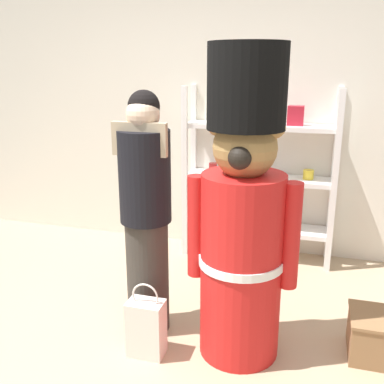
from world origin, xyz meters
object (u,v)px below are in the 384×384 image
(person_shopper, at_px, (146,213))
(display_crate, at_px, (381,337))
(shopping_bag, at_px, (146,327))
(teddy_bear_guard, at_px, (243,219))
(merchandise_shelf, at_px, (259,174))

(person_shopper, relative_size, display_crate, 4.11)
(person_shopper, xyz_separation_m, shopping_bag, (0.09, -0.28, -0.64))
(person_shopper, bearing_deg, shopping_bag, -71.56)
(teddy_bear_guard, xyz_separation_m, display_crate, (0.85, 0.17, -0.73))
(merchandise_shelf, height_order, person_shopper, person_shopper)
(shopping_bag, bearing_deg, person_shopper, 108.44)
(person_shopper, bearing_deg, display_crate, 3.65)
(teddy_bear_guard, bearing_deg, display_crate, 11.32)
(person_shopper, bearing_deg, teddy_bear_guard, -6.80)
(teddy_bear_guard, height_order, display_crate, teddy_bear_guard)
(person_shopper, height_order, shopping_bag, person_shopper)
(display_crate, bearing_deg, person_shopper, -176.35)
(merchandise_shelf, bearing_deg, teddy_bear_guard, -86.03)
(teddy_bear_guard, distance_m, person_shopper, 0.64)
(teddy_bear_guard, height_order, shopping_bag, teddy_bear_guard)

